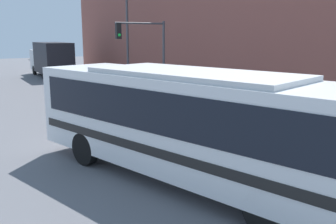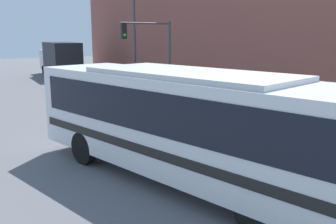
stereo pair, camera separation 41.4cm
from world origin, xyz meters
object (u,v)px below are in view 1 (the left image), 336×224
Objects in this scene: parking_meter at (198,89)px; street_lamp at (122,30)px; fire_hydrant at (270,118)px; traffic_light_pole at (146,45)px; city_bus at (192,119)px; delivery_truck at (51,58)px; pedestrian_near_corner at (232,92)px.

street_lamp is at bearing 91.12° from parking_meter.
traffic_light_pole reaches higher than fire_hydrant.
traffic_light_pole is at bearing 51.13° from city_bus.
city_bus is 13.48m from traffic_light_pole.
street_lamp is (2.97, -10.21, 2.57)m from delivery_truck.
delivery_truck is at bearing 97.12° from fire_hydrant.
fire_hydrant is (5.99, 3.08, -1.25)m from city_bus.
street_lamp is at bearing -73.78° from delivery_truck.
street_lamp reaches higher than traffic_light_pole.
parking_meter is at bearing 90.00° from fire_hydrant.
fire_hydrant is 5.40m from parking_meter.
city_bus is 7.99× the size of parking_meter.
city_bus is at bearing -125.33° from parking_meter.
fire_hydrant is at bearing 9.97° from city_bus.
pedestrian_near_corner reaches higher than fire_hydrant.
pedestrian_near_corner is (1.27, -1.31, -0.05)m from parking_meter.
traffic_light_pole is (-1.06, 9.36, 2.84)m from fire_hydrant.
fire_hydrant is at bearing -82.88° from delivery_truck.
city_bus reaches higher than pedestrian_near_corner.
parking_meter is at bearing -88.88° from street_lamp.
city_bus is 10.22m from pedestrian_near_corner.
traffic_light_pole reaches higher than parking_meter.
street_lamp is at bearing 97.56° from pedestrian_near_corner.
traffic_light_pole is 6.24m from pedestrian_near_corner.
street_lamp is at bearing 55.06° from city_bus.
parking_meter is 1.83m from pedestrian_near_corner.
delivery_truck is 10.94m from street_lamp.
fire_hydrant is 0.54× the size of parking_meter.
traffic_light_pole is 0.67× the size of street_lamp.
delivery_truck is at bearing 67.07° from city_bus.
street_lamp is (5.80, 18.17, 2.56)m from city_bus.
parking_meter is (3.16, -19.93, -0.69)m from delivery_truck.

